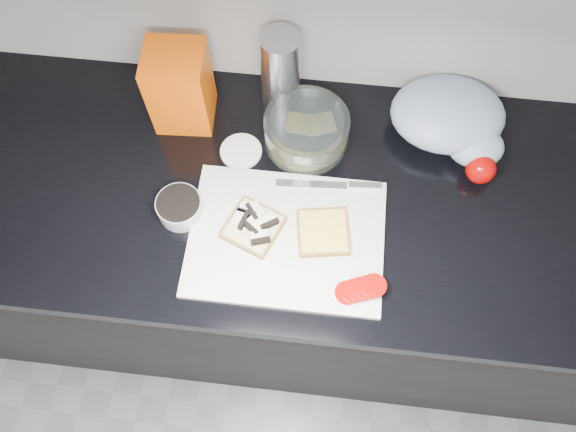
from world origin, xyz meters
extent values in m
cube|color=black|center=(0.00, 1.20, 0.43)|extent=(3.50, 0.60, 0.86)
cube|color=black|center=(0.00, 1.20, 0.88)|extent=(3.50, 0.64, 0.04)
cube|color=silver|center=(-0.11, 1.08, 0.91)|extent=(0.40, 0.30, 0.01)
cube|color=beige|center=(-0.18, 1.09, 0.92)|extent=(0.14, 0.14, 0.01)
cube|color=white|center=(-0.20, 1.13, 0.93)|extent=(0.04, 0.03, 0.01)
cube|color=black|center=(-0.20, 1.13, 0.93)|extent=(0.04, 0.02, 0.02)
cube|color=white|center=(-0.18, 1.13, 0.94)|extent=(0.04, 0.04, 0.01)
cube|color=black|center=(-0.18, 1.13, 0.94)|extent=(0.03, 0.04, 0.02)
cube|color=white|center=(-0.15, 1.11, 0.93)|extent=(0.04, 0.04, 0.01)
cube|color=black|center=(-0.15, 1.11, 0.93)|extent=(0.04, 0.03, 0.02)
cube|color=white|center=(-0.21, 1.10, 0.94)|extent=(0.03, 0.04, 0.01)
cube|color=black|center=(-0.21, 1.10, 0.94)|extent=(0.02, 0.04, 0.02)
cube|color=white|center=(-0.18, 1.09, 0.93)|extent=(0.04, 0.04, 0.01)
cube|color=black|center=(-0.18, 1.09, 0.93)|extent=(0.04, 0.03, 0.02)
cube|color=white|center=(-0.17, 1.07, 0.93)|extent=(0.04, 0.03, 0.01)
cube|color=black|center=(-0.17, 1.07, 0.93)|extent=(0.04, 0.02, 0.02)
cube|color=beige|center=(-0.04, 1.10, 0.92)|extent=(0.12, 0.12, 0.01)
cube|color=#FFD14B|center=(-0.04, 1.10, 0.93)|extent=(0.10, 0.10, 0.00)
cylinder|color=#AE0604|center=(0.02, 0.98, 0.91)|extent=(0.06, 0.06, 0.01)
cylinder|color=#AE0604|center=(0.03, 0.98, 0.92)|extent=(0.06, 0.06, 0.01)
cylinder|color=#AE0604|center=(0.04, 0.98, 0.92)|extent=(0.05, 0.05, 0.01)
cylinder|color=#AE0604|center=(0.06, 0.99, 0.93)|extent=(0.05, 0.05, 0.01)
cylinder|color=#AE0604|center=(0.07, 0.99, 0.93)|extent=(0.06, 0.06, 0.01)
cube|color=silver|center=(-0.07, 1.21, 0.91)|extent=(0.15, 0.03, 0.00)
cube|color=silver|center=(0.04, 1.22, 0.92)|extent=(0.07, 0.02, 0.01)
cylinder|color=#ADB2B2|center=(-0.34, 1.12, 0.92)|extent=(0.09, 0.09, 0.05)
cylinder|color=black|center=(-0.34, 1.12, 0.94)|extent=(0.09, 0.09, 0.01)
cylinder|color=white|center=(-0.24, 1.28, 0.90)|extent=(0.11, 0.11, 0.01)
cylinder|color=silver|center=(-0.10, 1.33, 0.94)|extent=(0.19, 0.19, 0.08)
cube|color=#FFD14B|center=(-0.11, 1.33, 0.93)|extent=(0.06, 0.05, 0.04)
cube|color=#DCD283|center=(-0.07, 1.34, 0.92)|extent=(0.08, 0.07, 0.01)
cube|color=#F34D04|center=(-0.37, 1.37, 1.00)|extent=(0.13, 0.12, 0.20)
cylinder|color=silver|center=(-0.16, 1.43, 1.00)|extent=(0.09, 0.09, 0.21)
ellipsoid|color=#A4B3CA|center=(0.21, 1.39, 0.96)|extent=(0.26, 0.21, 0.11)
ellipsoid|color=#A4B3CA|center=(0.27, 1.33, 0.94)|extent=(0.13, 0.11, 0.08)
sphere|color=#AE0604|center=(0.28, 1.28, 0.93)|extent=(0.06, 0.06, 0.06)
camera|label=1|loc=(-0.06, 0.64, 1.97)|focal=35.00mm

